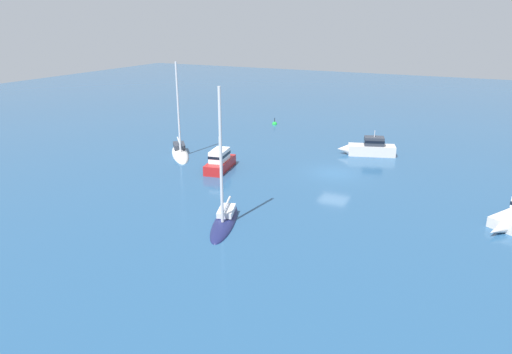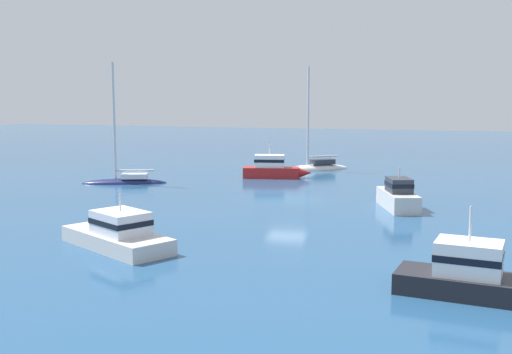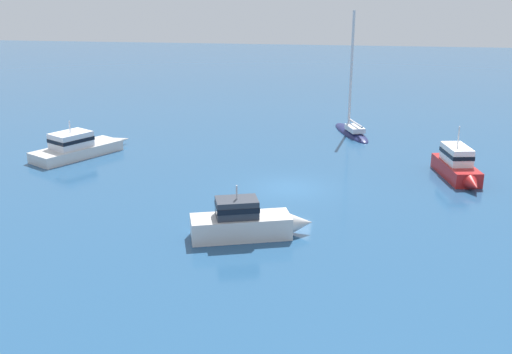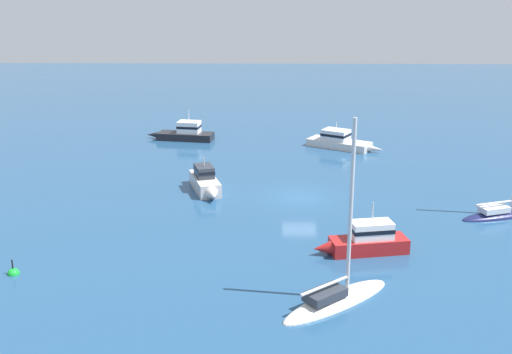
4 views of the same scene
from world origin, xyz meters
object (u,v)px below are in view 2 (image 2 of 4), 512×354
motor_cruiser (116,233)px  cabin_cruiser (481,277)px  sloop (315,168)px  motor_cruiser_1 (273,168)px  ketch (125,180)px  launch (397,196)px

motor_cruiser → cabin_cruiser: 15.30m
sloop → motor_cruiser_1: size_ratio=1.70×
cabin_cruiser → sloop: bearing=118.5°
ketch → motor_cruiser: (8.94, -18.01, 0.39)m
ketch → launch: size_ratio=1.66×
launch → motor_cruiser_1: bearing=25.8°
launch → motor_cruiser_1: 15.01m
sloop → motor_cruiser_1: 6.48m
ketch → cabin_cruiser: (23.99, -20.83, 0.44)m
motor_cruiser_1 → cabin_cruiser: bearing=-73.2°
ketch → cabin_cruiser: bearing=119.9°
cabin_cruiser → motor_cruiser_1: 30.33m
sloop → motor_cruiser_1: sloop is taller
cabin_cruiser → motor_cruiser: bearing=178.4°
ketch → motor_cruiser_1: 11.75m
cabin_cruiser → ketch: bearing=148.1°
sloop → cabin_cruiser: (11.64, -32.96, 0.52)m
motor_cruiser → sloop: size_ratio=0.74×
ketch → sloop: size_ratio=0.99×
ketch → launch: ketch is taller
ketch → sloop: (12.34, 12.13, -0.07)m
ketch → cabin_cruiser: 31.77m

